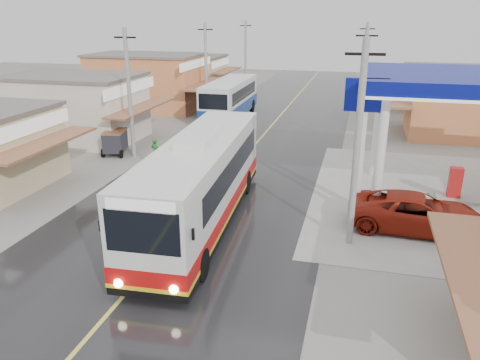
% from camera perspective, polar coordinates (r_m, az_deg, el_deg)
% --- Properties ---
extents(ground, '(120.00, 120.00, 0.00)m').
position_cam_1_polar(ground, '(20.77, -6.60, -5.40)').
color(ground, slate).
rests_on(ground, ground).
extents(road, '(12.00, 90.00, 0.02)m').
position_cam_1_polar(road, '(34.37, 2.34, 4.89)').
color(road, black).
rests_on(road, ground).
extents(centre_line, '(0.15, 90.00, 0.01)m').
position_cam_1_polar(centre_line, '(34.36, 2.34, 4.91)').
color(centre_line, '#D8CC4C').
rests_on(centre_line, road).
extents(shopfronts_left, '(11.00, 44.00, 5.20)m').
position_cam_1_polar(shopfronts_left, '(41.67, -14.60, 6.89)').
color(shopfronts_left, tan).
rests_on(shopfronts_left, ground).
extents(utility_poles_left, '(1.60, 50.00, 8.00)m').
position_cam_1_polar(utility_poles_left, '(37.34, -7.93, 5.90)').
color(utility_poles_left, gray).
rests_on(utility_poles_left, ground).
extents(utility_poles_right, '(1.60, 36.00, 8.00)m').
position_cam_1_polar(utility_poles_right, '(33.65, 14.09, 3.97)').
color(utility_poles_right, gray).
rests_on(utility_poles_right, ground).
extents(coach_bus, '(3.62, 13.10, 4.05)m').
position_cam_1_polar(coach_bus, '(20.09, -4.71, -0.19)').
color(coach_bus, silver).
rests_on(coach_bus, road).
extents(second_bus, '(2.79, 9.94, 3.29)m').
position_cam_1_polar(second_bus, '(41.34, -1.26, 9.92)').
color(second_bus, silver).
rests_on(second_bus, road).
extents(jeepney, '(5.80, 2.87, 1.58)m').
position_cam_1_polar(jeepney, '(21.20, 20.77, -3.75)').
color(jeepney, maroon).
rests_on(jeepney, ground).
extents(cyclist, '(1.02, 1.90, 1.94)m').
position_cam_1_polar(cyclist, '(28.01, -10.06, 2.50)').
color(cyclist, black).
rests_on(cyclist, ground).
extents(tricycle_near, '(1.83, 2.18, 1.59)m').
position_cam_1_polar(tricycle_near, '(31.64, -15.01, 4.62)').
color(tricycle_near, '#26262D').
rests_on(tricycle_near, ground).
extents(tricycle_far, '(1.37, 2.04, 1.56)m').
position_cam_1_polar(tricycle_far, '(35.75, -12.92, 6.45)').
color(tricycle_far, '#26262D').
rests_on(tricycle_far, ground).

